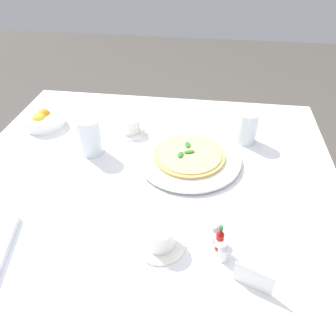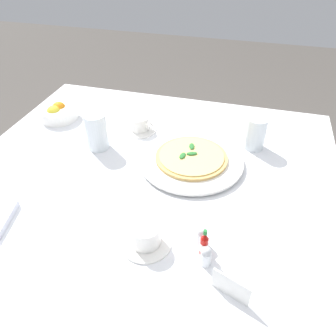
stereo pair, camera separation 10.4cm
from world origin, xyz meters
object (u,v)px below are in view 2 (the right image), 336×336
at_px(pizza_plate, 191,160).
at_px(hot_sauce_bottle, 204,244).
at_px(coffee_cup_right_edge, 146,235).
at_px(pizza, 191,157).
at_px(pepper_shaker, 206,257).
at_px(menu_card, 231,287).
at_px(citrus_bowl, 58,112).
at_px(coffee_cup_back_corner, 139,124).
at_px(water_glass_near_left, 255,135).
at_px(water_glass_near_right, 97,133).
at_px(salt_shaker, 202,237).

relative_size(pizza_plate, hot_sauce_bottle, 4.14).
distance_m(pizza_plate, coffee_cup_right_edge, 0.36).
height_order(pizza_plate, pizza, pizza).
distance_m(coffee_cup_right_edge, pepper_shaker, 0.16).
xyz_separation_m(pizza_plate, menu_card, (-0.45, -0.18, 0.02)).
bearing_deg(pepper_shaker, citrus_bowl, 52.40).
relative_size(coffee_cup_back_corner, pepper_shaker, 2.31).
height_order(coffee_cup_right_edge, hot_sauce_bottle, hot_sauce_bottle).
relative_size(pizza_plate, pizza, 1.45).
bearing_deg(hot_sauce_bottle, menu_card, -141.50).
xyz_separation_m(water_glass_near_left, water_glass_near_right, (-0.14, 0.53, 0.01)).
xyz_separation_m(pizza, water_glass_near_right, (0.01, 0.34, 0.03)).
xyz_separation_m(coffee_cup_right_edge, coffee_cup_back_corner, (0.51, 0.19, -0.00)).
bearing_deg(menu_card, coffee_cup_right_edge, -0.55).
bearing_deg(salt_shaker, menu_card, -145.18).
xyz_separation_m(pizza_plate, pizza, (0.00, 0.00, 0.01)).
bearing_deg(coffee_cup_back_corner, pepper_shaker, -146.70).
relative_size(water_glass_near_right, citrus_bowl, 0.86).
relative_size(water_glass_near_right, salt_shaker, 2.29).
xyz_separation_m(coffee_cup_right_edge, salt_shaker, (0.03, -0.14, -0.00)).
height_order(coffee_cup_right_edge, menu_card, coffee_cup_right_edge).
height_order(water_glass_near_left, menu_card, water_glass_near_left).
bearing_deg(menu_card, water_glass_near_left, -69.80).
height_order(coffee_cup_back_corner, pepper_shaker, coffee_cup_back_corner).
bearing_deg(citrus_bowl, water_glass_near_right, -121.48).
distance_m(citrus_bowl, pepper_shaker, 0.87).
xyz_separation_m(coffee_cup_right_edge, hot_sauce_bottle, (0.01, -0.15, 0.01)).
height_order(water_glass_near_right, hot_sauce_bottle, water_glass_near_right).
distance_m(coffee_cup_right_edge, coffee_cup_back_corner, 0.54).
relative_size(water_glass_near_right, menu_card, 1.51).
xyz_separation_m(water_glass_near_left, menu_card, (-0.60, 0.01, -0.02)).
relative_size(water_glass_near_right, pepper_shaker, 2.29).
xyz_separation_m(coffee_cup_right_edge, citrus_bowl, (0.51, 0.54, -0.00)).
distance_m(pizza, coffee_cup_right_edge, 0.36).
bearing_deg(coffee_cup_right_edge, pepper_shaker, -97.94).
relative_size(pizza, water_glass_near_left, 2.06).
distance_m(citrus_bowl, hot_sauce_bottle, 0.85).
xyz_separation_m(pizza_plate, salt_shaker, (-0.32, -0.09, 0.01)).
distance_m(water_glass_near_left, pepper_shaker, 0.53).
height_order(hot_sauce_bottle, pepper_shaker, hot_sauce_bottle).
bearing_deg(water_glass_near_left, pizza_plate, 127.84).
distance_m(pizza_plate, coffee_cup_back_corner, 0.28).
height_order(coffee_cup_right_edge, water_glass_near_left, water_glass_near_left).
height_order(water_glass_near_right, menu_card, water_glass_near_right).
bearing_deg(water_glass_near_left, pizza, 127.78).
bearing_deg(pizza_plate, water_glass_near_right, 88.94).
xyz_separation_m(coffee_cup_right_edge, menu_card, (-0.09, -0.22, 0.00)).
relative_size(pizza, water_glass_near_right, 1.84).
distance_m(pizza_plate, hot_sauce_bottle, 0.37).
xyz_separation_m(pizza, water_glass_near_left, (0.15, -0.19, 0.02)).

